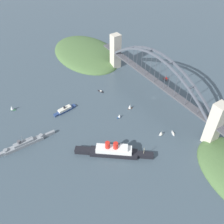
# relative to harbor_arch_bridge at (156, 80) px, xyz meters

# --- Properties ---
(ground_plane) EXTENTS (1400.00, 1400.00, 0.00)m
(ground_plane) POSITION_rel_harbor_arch_bridge_xyz_m (-0.00, 0.00, -33.24)
(ground_plane) COLOR #3D4C56
(harbor_arch_bridge) EXTENTS (279.83, 15.33, 75.49)m
(harbor_arch_bridge) POSITION_rel_harbor_arch_bridge_xyz_m (0.00, 0.00, 0.00)
(harbor_arch_bridge) COLOR beige
(harbor_arch_bridge) RESTS_ON ground
(headland_east_shore) EXTENTS (169.67, 112.32, 25.69)m
(headland_east_shore) POSITION_rel_harbor_arch_bridge_xyz_m (178.46, 20.28, -33.24)
(headland_east_shore) COLOR #476638
(headland_east_shore) RESTS_ON ground
(ocean_liner) EXTENTS (66.50, 80.54, 21.05)m
(ocean_liner) POSITION_rel_harbor_arch_bridge_xyz_m (-59.09, 115.01, -27.29)
(ocean_liner) COLOR black
(ocean_liner) RESTS_ON ground
(naval_cruiser) EXTENTS (7.61, 83.18, 17.49)m
(naval_cruiser) POSITION_rel_harbor_arch_bridge_xyz_m (14.89, 203.26, -30.08)
(naval_cruiser) COLOR gray
(naval_cruiser) RESTS_ON ground
(harbor_ferry_steamer) EXTENTS (10.88, 36.67, 8.16)m
(harbor_ferry_steamer) POSITION_rel_harbor_arch_bridge_xyz_m (47.43, 130.45, -30.73)
(harbor_ferry_steamer) COLOR navy
(harbor_ferry_steamer) RESTS_ON ground
(seaplane_taxiing_near_bridge) EXTENTS (8.60, 8.28, 4.71)m
(seaplane_taxiing_near_bridge) POSITION_rel_harbor_arch_bridge_xyz_m (26.46, -49.24, -31.29)
(seaplane_taxiing_near_bridge) COLOR #B7B7B2
(seaplane_taxiing_near_bridge) RESTS_ON ground
(small_boat_0) EXTENTS (10.08, 5.43, 2.55)m
(small_boat_0) POSITION_rel_harbor_arch_bridge_xyz_m (58.57, 62.24, -32.31)
(small_boat_0) COLOR black
(small_boat_0) RESTS_ON ground
(small_boat_1) EXTENTS (3.87, 6.97, 7.69)m
(small_boat_1) POSITION_rel_harbor_arch_bridge_xyz_m (-66.70, 44.35, -29.68)
(small_boat_1) COLOR silver
(small_boat_1) RESTS_ON ground
(small_boat_2) EXTENTS (4.47, 7.17, 8.33)m
(small_boat_2) POSITION_rel_harbor_arch_bridge_xyz_m (-0.92, 47.41, -29.40)
(small_boat_2) COLOR brown
(small_boat_2) RESTS_ON ground
(small_boat_3) EXTENTS (8.60, 4.94, 2.20)m
(small_boat_3) POSITION_rel_harbor_arch_bridge_xyz_m (-73.78, 28.97, -32.44)
(small_boat_3) COLOR silver
(small_boat_3) RESTS_ON ground
(small_boat_4) EXTENTS (3.65, 6.55, 6.46)m
(small_boat_4) POSITION_rel_harbor_arch_bridge_xyz_m (-8.26, 71.47, -30.22)
(small_boat_4) COLOR #234C8C
(small_boat_4) RESTS_ON ground
(small_boat_5) EXTENTS (6.22, 7.23, 8.98)m
(small_boat_5) POSITION_rel_harbor_arch_bridge_xyz_m (91.78, 195.09, -29.01)
(small_boat_5) COLOR #2D6B3D
(small_boat_5) RESTS_ON ground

